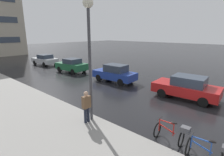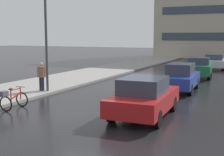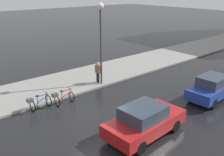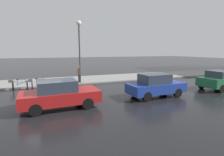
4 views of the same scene
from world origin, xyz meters
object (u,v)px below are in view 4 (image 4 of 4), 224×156
Objects in this scene: car_red at (60,94)px; car_green at (220,80)px; streetlamp at (79,39)px; bicycle_nearest at (18,84)px; bicycle_second at (37,84)px; pedestrian at (79,74)px; car_blue at (156,86)px.

car_red is 13.03m from car_green.
streetlamp reaches higher than car_red.
car_red is (5.97, 2.87, 0.31)m from bicycle_nearest.
bicycle_nearest is 6.55m from streetlamp.
streetlamp is (-6.45, -10.59, 3.48)m from car_green.
bicycle_nearest is 0.32× the size of car_red.
car_green reaches higher than bicycle_second.
pedestrian reaches higher than car_green.
car_green is at bearing 69.35° from bicycle_second.
car_green is (5.78, 15.89, 0.30)m from bicycle_nearest.
bicycle_nearest is 16.91m from car_green.
bicycle_nearest is 1.47m from bicycle_second.
car_green is (-0.13, 6.51, -0.02)m from car_blue.
car_green reaches higher than bicycle_nearest.
car_green is at bearing 70.02° from bicycle_nearest.
car_green is 12.88m from streetlamp.
pedestrian reaches higher than bicycle_nearest.
bicycle_second is 15.46m from car_green.
bicycle_second is 5.50m from streetlamp.
bicycle_second is at bearing 77.16° from bicycle_nearest.
car_blue reaches higher than car_red.
bicycle_nearest is 1.02× the size of bicycle_second.
car_blue is (5.58, 7.96, 0.32)m from bicycle_second.
car_blue is 1.09× the size of car_green.
car_red is at bearing 25.64° from bicycle_nearest.
car_blue is 6.51m from car_green.
bicycle_nearest is 0.36× the size of car_green.
streetlamp is (0.36, 0.06, 3.28)m from pedestrian.
bicycle_nearest is at bearing -109.98° from car_green.
car_red is 2.52× the size of pedestrian.
bicycle_second is at bearing -125.04° from car_blue.
car_blue is 8.08m from pedestrian.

